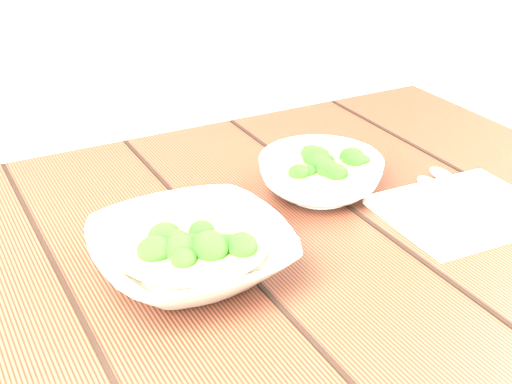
# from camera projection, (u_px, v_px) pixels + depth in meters

# --- Properties ---
(table) EXTENTS (1.20, 0.80, 0.75)m
(table) POSITION_uv_depth(u_px,v_px,m) (242.00, 323.00, 0.96)
(table) COLOR #3A1A10
(table) RESTS_ON ground
(soup_bowl_front) EXTENTS (0.24, 0.24, 0.07)m
(soup_bowl_front) POSITION_uv_depth(u_px,v_px,m) (191.00, 251.00, 0.83)
(soup_bowl_front) COLOR white
(soup_bowl_front) RESTS_ON table
(soup_bowl_back) EXTENTS (0.18, 0.18, 0.06)m
(soup_bowl_back) POSITION_uv_depth(u_px,v_px,m) (321.00, 174.00, 1.02)
(soup_bowl_back) COLOR white
(soup_bowl_back) RESTS_ON table
(trivet) EXTENTS (0.12, 0.12, 0.03)m
(trivet) POSITION_uv_depth(u_px,v_px,m) (205.00, 226.00, 0.92)
(trivet) COLOR black
(trivet) RESTS_ON table
(napkin) EXTENTS (0.22, 0.18, 0.01)m
(napkin) POSITION_uv_depth(u_px,v_px,m) (463.00, 211.00, 0.97)
(napkin) COLOR beige
(napkin) RESTS_ON table
(spoon_left) EXTENTS (0.05, 0.17, 0.01)m
(spoon_left) POSITION_uv_depth(u_px,v_px,m) (441.00, 194.00, 1.00)
(spoon_left) COLOR #B9B6A4
(spoon_left) RESTS_ON napkin
(spoon_right) EXTENTS (0.05, 0.17, 0.01)m
(spoon_right) POSITION_uv_depth(u_px,v_px,m) (454.00, 184.00, 1.03)
(spoon_right) COLOR #B9B6A4
(spoon_right) RESTS_ON napkin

